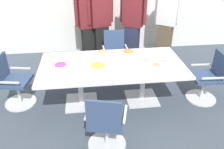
{
  "coord_description": "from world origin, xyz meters",
  "views": [
    {
      "loc": [
        -0.4,
        -3.41,
        2.5
      ],
      "look_at": [
        0.0,
        0.0,
        0.55
      ],
      "focal_mm": 37.05,
      "sensor_mm": 36.0,
      "label": 1
    }
  ],
  "objects_px": {
    "person_standing_1": "(101,22)",
    "napkin_pile": "(132,63)",
    "snack_bowl_candy_mix": "(61,66)",
    "snack_bowl_pretzels": "(128,53)",
    "office_chair_3": "(13,84)",
    "conference_table": "(112,71)",
    "office_chair_0": "(106,125)",
    "snack_bowl_cookies": "(103,53)",
    "person_standing_2": "(133,22)",
    "person_standing_0": "(88,24)",
    "donut_platter": "(155,61)",
    "office_chair_1": "(208,80)",
    "office_chair_2": "(115,55)",
    "plate_stack": "(155,51)",
    "snack_bowl_chips_yellow": "(98,67)",
    "person_standing_3": "(167,21)"
  },
  "relations": [
    {
      "from": "office_chair_2",
      "to": "snack_bowl_cookies",
      "type": "relative_size",
      "value": 5.03
    },
    {
      "from": "snack_bowl_cookies",
      "to": "snack_bowl_pretzels",
      "type": "relative_size",
      "value": 0.91
    },
    {
      "from": "office_chair_2",
      "to": "snack_bowl_cookies",
      "type": "xyz_separation_m",
      "value": [
        -0.32,
        -0.77,
        0.4
      ]
    },
    {
      "from": "person_standing_0",
      "to": "person_standing_1",
      "type": "xyz_separation_m",
      "value": [
        0.27,
        -0.03,
        0.04
      ]
    },
    {
      "from": "plate_stack",
      "to": "office_chair_2",
      "type": "bearing_deg",
      "value": 132.5
    },
    {
      "from": "person_standing_1",
      "to": "napkin_pile",
      "type": "distance_m",
      "value": 1.83
    },
    {
      "from": "napkin_pile",
      "to": "conference_table",
      "type": "bearing_deg",
      "value": 162.95
    },
    {
      "from": "office_chair_3",
      "to": "snack_bowl_candy_mix",
      "type": "bearing_deg",
      "value": 86.13
    },
    {
      "from": "person_standing_2",
      "to": "conference_table",
      "type": "bearing_deg",
      "value": 97.15
    },
    {
      "from": "office_chair_1",
      "to": "donut_platter",
      "type": "xyz_separation_m",
      "value": [
        -0.96,
        0.12,
        0.36
      ]
    },
    {
      "from": "snack_bowl_candy_mix",
      "to": "snack_bowl_cookies",
      "type": "bearing_deg",
      "value": 30.04
    },
    {
      "from": "office_chair_1",
      "to": "office_chair_2",
      "type": "xyz_separation_m",
      "value": [
        -1.5,
        1.22,
        0.0
      ]
    },
    {
      "from": "snack_bowl_candy_mix",
      "to": "napkin_pile",
      "type": "bearing_deg",
      "value": -0.54
    },
    {
      "from": "snack_bowl_pretzels",
      "to": "office_chair_2",
      "type": "bearing_deg",
      "value": 100.42
    },
    {
      "from": "conference_table",
      "to": "office_chair_0",
      "type": "xyz_separation_m",
      "value": [
        -0.21,
        -1.09,
        -0.22
      ]
    },
    {
      "from": "conference_table",
      "to": "napkin_pile",
      "type": "distance_m",
      "value": 0.37
    },
    {
      "from": "conference_table",
      "to": "snack_bowl_candy_mix",
      "type": "relative_size",
      "value": 11.25
    },
    {
      "from": "office_chair_0",
      "to": "plate_stack",
      "type": "bearing_deg",
      "value": 69.51
    },
    {
      "from": "office_chair_0",
      "to": "snack_bowl_cookies",
      "type": "height_order",
      "value": "office_chair_0"
    },
    {
      "from": "plate_stack",
      "to": "donut_platter",
      "type": "bearing_deg",
      "value": -104.73
    },
    {
      "from": "conference_table",
      "to": "person_standing_0",
      "type": "distance_m",
      "value": 1.78
    },
    {
      "from": "snack_bowl_cookies",
      "to": "donut_platter",
      "type": "height_order",
      "value": "snack_bowl_cookies"
    },
    {
      "from": "snack_bowl_candy_mix",
      "to": "snack_bowl_pretzels",
      "type": "xyz_separation_m",
      "value": [
        1.17,
        0.41,
        -0.01
      ]
    },
    {
      "from": "snack_bowl_chips_yellow",
      "to": "snack_bowl_pretzels",
      "type": "distance_m",
      "value": 0.76
    },
    {
      "from": "conference_table",
      "to": "office_chair_2",
      "type": "distance_m",
      "value": 1.13
    },
    {
      "from": "office_chair_1",
      "to": "snack_bowl_pretzels",
      "type": "bearing_deg",
      "value": 74.47
    },
    {
      "from": "office_chair_1",
      "to": "person_standing_0",
      "type": "relative_size",
      "value": 0.52
    },
    {
      "from": "office_chair_0",
      "to": "snack_bowl_pretzels",
      "type": "xyz_separation_m",
      "value": [
        0.54,
        1.42,
        0.39
      ]
    },
    {
      "from": "snack_bowl_pretzels",
      "to": "plate_stack",
      "type": "xyz_separation_m",
      "value": [
        0.5,
        0.06,
        -0.02
      ]
    },
    {
      "from": "office_chair_0",
      "to": "person_standing_3",
      "type": "distance_m",
      "value": 3.2
    },
    {
      "from": "office_chair_0",
      "to": "snack_bowl_cookies",
      "type": "bearing_deg",
      "value": 101.32
    },
    {
      "from": "office_chair_3",
      "to": "plate_stack",
      "type": "height_order",
      "value": "office_chair_3"
    },
    {
      "from": "snack_bowl_pretzels",
      "to": "person_standing_3",
      "type": "bearing_deg",
      "value": 48.62
    },
    {
      "from": "office_chair_2",
      "to": "donut_platter",
      "type": "distance_m",
      "value": 1.28
    },
    {
      "from": "person_standing_1",
      "to": "napkin_pile",
      "type": "xyz_separation_m",
      "value": [
        0.37,
        -1.79,
        -0.17
      ]
    },
    {
      "from": "person_standing_3",
      "to": "snack_bowl_chips_yellow",
      "type": "height_order",
      "value": "person_standing_3"
    },
    {
      "from": "office_chair_2",
      "to": "person_standing_0",
      "type": "height_order",
      "value": "person_standing_0"
    },
    {
      "from": "conference_table",
      "to": "office_chair_0",
      "type": "distance_m",
      "value": 1.14
    },
    {
      "from": "office_chair_0",
      "to": "person_standing_0",
      "type": "height_order",
      "value": "person_standing_0"
    },
    {
      "from": "office_chair_3",
      "to": "snack_bowl_candy_mix",
      "type": "distance_m",
      "value": 0.97
    },
    {
      "from": "snack_bowl_chips_yellow",
      "to": "napkin_pile",
      "type": "relative_size",
      "value": 1.37
    },
    {
      "from": "snack_bowl_pretzels",
      "to": "person_standing_1",
      "type": "bearing_deg",
      "value": 106.15
    },
    {
      "from": "person_standing_2",
      "to": "person_standing_1",
      "type": "bearing_deg",
      "value": 23.73
    },
    {
      "from": "napkin_pile",
      "to": "person_standing_1",
      "type": "bearing_deg",
      "value": 101.75
    },
    {
      "from": "office_chair_2",
      "to": "plate_stack",
      "type": "distance_m",
      "value": 1.02
    },
    {
      "from": "snack_bowl_pretzels",
      "to": "person_standing_0",
      "type": "bearing_deg",
      "value": 115.68
    },
    {
      "from": "office_chair_0",
      "to": "donut_platter",
      "type": "bearing_deg",
      "value": 63.76
    },
    {
      "from": "conference_table",
      "to": "plate_stack",
      "type": "xyz_separation_m",
      "value": [
        0.84,
        0.39,
        0.15
      ]
    },
    {
      "from": "snack_bowl_candy_mix",
      "to": "snack_bowl_pretzels",
      "type": "distance_m",
      "value": 1.24
    },
    {
      "from": "person_standing_0",
      "to": "snack_bowl_cookies",
      "type": "bearing_deg",
      "value": 81.21
    }
  ]
}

